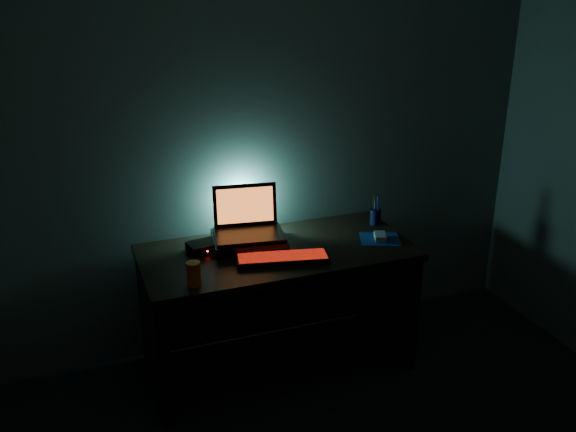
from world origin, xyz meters
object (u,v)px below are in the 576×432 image
object	(u,v)px
juice_glass	(194,274)
router	(203,247)
laptop	(247,223)
pen_cup	(375,217)
keyboard	(283,258)
mouse	(380,236)

from	to	relation	value
juice_glass	router	distance (m)	0.39
router	laptop	bearing A→B (deg)	-3.69
pen_cup	juice_glass	bearing A→B (deg)	-161.93
keyboard	router	distance (m)	0.45
mouse	juice_glass	world-z (taller)	juice_glass
mouse	laptop	bearing A→B (deg)	-176.21
mouse	pen_cup	xyz separation A→B (m)	(0.08, 0.22, 0.03)
laptop	mouse	size ratio (longest dim) A/B	4.00
juice_glass	router	world-z (taller)	juice_glass
mouse	keyboard	bearing A→B (deg)	-152.50
laptop	juice_glass	xyz separation A→B (m)	(-0.40, -0.40, -0.06)
juice_glass	router	xyz separation A→B (m)	(0.13, 0.37, -0.03)
keyboard	pen_cup	bearing A→B (deg)	34.55
laptop	router	world-z (taller)	laptop
mouse	router	bearing A→B (deg)	-169.89
router	juice_glass	bearing A→B (deg)	-120.00
keyboard	mouse	world-z (taller)	mouse
router	mouse	bearing A→B (deg)	-21.65
laptop	pen_cup	size ratio (longest dim) A/B	4.37
laptop	mouse	xyz separation A→B (m)	(0.72, -0.23, -0.10)
keyboard	juice_glass	distance (m)	0.51
mouse	pen_cup	size ratio (longest dim) A/B	1.09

